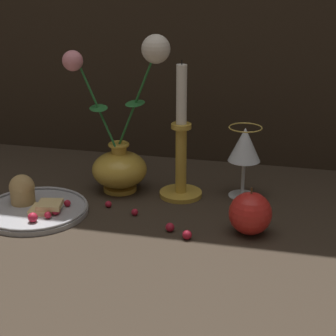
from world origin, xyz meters
TOP-DOWN VIEW (x-y plane):
  - ground_plane at (0.00, 0.00)m, footprint 2.40×2.40m
  - vase at (-0.08, 0.07)m, footprint 0.23×0.13m
  - plate_with_pastries at (-0.23, -0.09)m, footprint 0.22×0.22m
  - wine_glass at (0.19, 0.10)m, footprint 0.07×0.07m
  - candlestick at (0.06, 0.07)m, footprint 0.10×0.10m
  - apple_beside_vase at (0.23, -0.08)m, footprint 0.08×0.08m
  - berry_near_plate at (-0.08, -0.03)m, footprint 0.01×0.01m
  - berry_front_center at (0.11, -0.13)m, footprint 0.02×0.02m
  - berry_by_glass_stem at (0.24, 0.01)m, footprint 0.02×0.02m
  - berry_under_candlestick at (-0.01, -0.06)m, footprint 0.01×0.01m
  - berry_far_right at (0.07, -0.11)m, footprint 0.02×0.02m

SIDE VIEW (x-z plane):
  - ground_plane at x=0.00m, z-range 0.00..0.00m
  - berry_near_plate at x=-0.08m, z-range 0.00..0.01m
  - berry_under_candlestick at x=-0.01m, z-range 0.00..0.01m
  - berry_by_glass_stem at x=0.24m, z-range 0.00..0.02m
  - berry_far_right at x=0.07m, z-range 0.00..0.02m
  - berry_front_center at x=0.11m, z-range 0.00..0.02m
  - plate_with_pastries at x=-0.23m, z-range -0.02..0.05m
  - apple_beside_vase at x=0.23m, z-range -0.01..0.09m
  - candlestick at x=0.06m, z-range -0.05..0.25m
  - vase at x=-0.08m, z-range -0.08..0.28m
  - wine_glass at x=0.19m, z-range 0.03..0.20m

